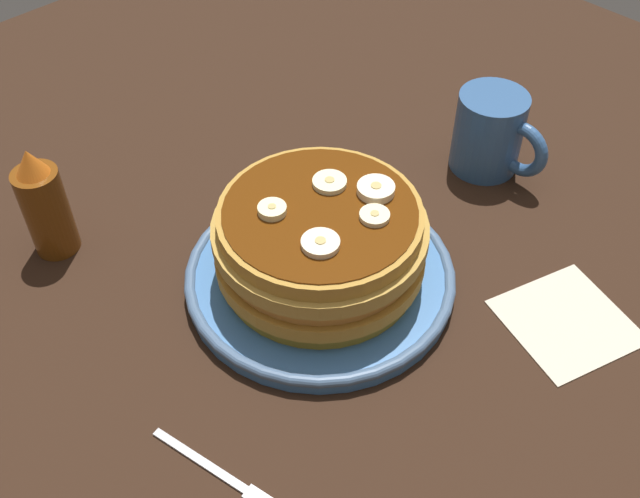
% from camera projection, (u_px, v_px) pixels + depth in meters
% --- Properties ---
extents(ground_plane, '(1.40, 1.40, 0.03)m').
position_uv_depth(ground_plane, '(320.00, 293.00, 0.75)').
color(ground_plane, black).
extents(plate, '(0.26, 0.26, 0.02)m').
position_uv_depth(plate, '(320.00, 276.00, 0.73)').
color(plate, '#3F72B2').
rests_on(plate, ground_plane).
extents(pancake_stack, '(0.20, 0.21, 0.08)m').
position_uv_depth(pancake_stack, '(319.00, 241.00, 0.70)').
color(pancake_stack, olive).
rests_on(pancake_stack, plate).
extents(banana_slice_0, '(0.03, 0.03, 0.01)m').
position_uv_depth(banana_slice_0, '(330.00, 183.00, 0.69)').
color(banana_slice_0, beige).
rests_on(banana_slice_0, pancake_stack).
extents(banana_slice_1, '(0.03, 0.03, 0.01)m').
position_uv_depth(banana_slice_1, '(272.00, 210.00, 0.66)').
color(banana_slice_1, '#F8F3B4').
rests_on(banana_slice_1, pancake_stack).
extents(banana_slice_2, '(0.03, 0.03, 0.01)m').
position_uv_depth(banana_slice_2, '(375.00, 216.00, 0.66)').
color(banana_slice_2, beige).
rests_on(banana_slice_2, pancake_stack).
extents(banana_slice_3, '(0.04, 0.04, 0.01)m').
position_uv_depth(banana_slice_3, '(376.00, 190.00, 0.68)').
color(banana_slice_3, '#FDEDC4').
rests_on(banana_slice_3, pancake_stack).
extents(banana_slice_4, '(0.03, 0.03, 0.01)m').
position_uv_depth(banana_slice_4, '(320.00, 244.00, 0.64)').
color(banana_slice_4, '#F7E6C1').
rests_on(banana_slice_4, pancake_stack).
extents(coffee_mug, '(0.11, 0.08, 0.09)m').
position_uv_depth(coffee_mug, '(493.00, 134.00, 0.83)').
color(coffee_mug, '#33598C').
rests_on(coffee_mug, ground_plane).
extents(napkin, '(0.14, 0.14, 0.00)m').
position_uv_depth(napkin, '(567.00, 321.00, 0.70)').
color(napkin, beige).
rests_on(napkin, ground_plane).
extents(fork, '(0.13, 0.04, 0.01)m').
position_uv_depth(fork, '(225.00, 476.00, 0.59)').
color(fork, silver).
rests_on(fork, ground_plane).
extents(syrup_bottle, '(0.05, 0.05, 0.12)m').
position_uv_depth(syrup_bottle, '(45.00, 206.00, 0.73)').
color(syrup_bottle, brown).
rests_on(syrup_bottle, ground_plane).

